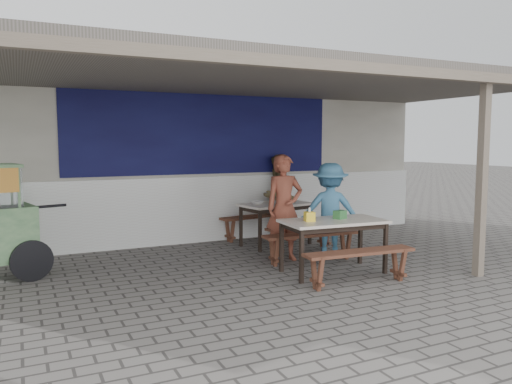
{
  "coord_description": "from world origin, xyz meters",
  "views": [
    {
      "loc": [
        -3.29,
        -5.64,
        1.83
      ],
      "look_at": [
        -0.17,
        0.9,
        1.1
      ],
      "focal_mm": 35.0,
      "sensor_mm": 36.0,
      "label": 1
    }
  ],
  "objects_px": {
    "table_right": "(333,225)",
    "bench_left_wall": "(253,222)",
    "bench_right_street": "(359,259)",
    "patron_street_side": "(284,208)",
    "tissue_box": "(309,217)",
    "condiment_bowl": "(257,202)",
    "table_left": "(276,208)",
    "patron_wall_side": "(278,196)",
    "condiment_jar": "(285,198)",
    "patron_right_table": "(330,210)",
    "bench_right_wall": "(311,240)",
    "bench_left_street": "(301,232)",
    "donation_box": "(340,215)"
  },
  "relations": [
    {
      "from": "table_right",
      "to": "bench_left_wall",
      "type": "bearing_deg",
      "value": 93.31
    },
    {
      "from": "bench_right_street",
      "to": "table_right",
      "type": "bearing_deg",
      "value": 90.0
    },
    {
      "from": "patron_street_side",
      "to": "tissue_box",
      "type": "relative_size",
      "value": 12.77
    },
    {
      "from": "patron_street_side",
      "to": "condiment_bowl",
      "type": "xyz_separation_m",
      "value": [
        0.08,
        1.14,
        -0.04
      ]
    },
    {
      "from": "table_left",
      "to": "patron_street_side",
      "type": "xyz_separation_m",
      "value": [
        -0.41,
        -1.06,
        0.15
      ]
    },
    {
      "from": "table_left",
      "to": "patron_wall_side",
      "type": "relative_size",
      "value": 0.84
    },
    {
      "from": "table_left",
      "to": "condiment_jar",
      "type": "distance_m",
      "value": 0.45
    },
    {
      "from": "table_right",
      "to": "patron_right_table",
      "type": "bearing_deg",
      "value": 62.72
    },
    {
      "from": "table_right",
      "to": "bench_right_wall",
      "type": "xyz_separation_m",
      "value": [
        0.04,
        0.66,
        -0.33
      ]
    },
    {
      "from": "bench_left_street",
      "to": "condiment_bowl",
      "type": "xyz_separation_m",
      "value": [
        -0.47,
        0.75,
        0.44
      ]
    },
    {
      "from": "table_left",
      "to": "patron_street_side",
      "type": "relative_size",
      "value": 0.82
    },
    {
      "from": "bench_right_wall",
      "to": "condiment_bowl",
      "type": "relative_size",
      "value": 6.97
    },
    {
      "from": "donation_box",
      "to": "patron_right_table",
      "type": "bearing_deg",
      "value": 65.05
    },
    {
      "from": "patron_right_table",
      "to": "donation_box",
      "type": "height_order",
      "value": "patron_right_table"
    },
    {
      "from": "bench_right_street",
      "to": "patron_wall_side",
      "type": "distance_m",
      "value": 3.4
    },
    {
      "from": "table_right",
      "to": "condiment_jar",
      "type": "relative_size",
      "value": 14.25
    },
    {
      "from": "table_left",
      "to": "patron_right_table",
      "type": "distance_m",
      "value": 1.23
    },
    {
      "from": "bench_left_street",
      "to": "bench_right_street",
      "type": "xyz_separation_m",
      "value": [
        -0.33,
        -2.0,
        0.01
      ]
    },
    {
      "from": "patron_right_table",
      "to": "bench_right_wall",
      "type": "bearing_deg",
      "value": 53.84
    },
    {
      "from": "table_left",
      "to": "bench_right_street",
      "type": "distance_m",
      "value": 2.7
    },
    {
      "from": "table_right",
      "to": "bench_right_street",
      "type": "height_order",
      "value": "table_right"
    },
    {
      "from": "table_left",
      "to": "condiment_bowl",
      "type": "bearing_deg",
      "value": 156.87
    },
    {
      "from": "tissue_box",
      "to": "condiment_jar",
      "type": "xyz_separation_m",
      "value": [
        0.86,
        2.23,
        -0.01
      ]
    },
    {
      "from": "table_left",
      "to": "bench_left_wall",
      "type": "distance_m",
      "value": 0.77
    },
    {
      "from": "table_right",
      "to": "patron_right_table",
      "type": "relative_size",
      "value": 0.98
    },
    {
      "from": "tissue_box",
      "to": "condiment_bowl",
      "type": "distance_m",
      "value": 2.05
    },
    {
      "from": "bench_left_wall",
      "to": "bench_right_wall",
      "type": "height_order",
      "value": "same"
    },
    {
      "from": "table_left",
      "to": "patron_right_table",
      "type": "relative_size",
      "value": 0.9
    },
    {
      "from": "donation_box",
      "to": "condiment_bowl",
      "type": "relative_size",
      "value": 0.81
    },
    {
      "from": "bench_left_street",
      "to": "bench_left_wall",
      "type": "distance_m",
      "value": 1.38
    },
    {
      "from": "bench_left_wall",
      "to": "bench_right_street",
      "type": "distance_m",
      "value": 3.35
    },
    {
      "from": "bench_right_wall",
      "to": "patron_right_table",
      "type": "distance_m",
      "value": 0.65
    },
    {
      "from": "bench_left_wall",
      "to": "condiment_jar",
      "type": "bearing_deg",
      "value": -52.33
    },
    {
      "from": "bench_left_wall",
      "to": "patron_street_side",
      "type": "relative_size",
      "value": 0.83
    },
    {
      "from": "bench_right_street",
      "to": "bench_right_wall",
      "type": "xyz_separation_m",
      "value": [
        0.09,
        1.32,
        0.0
      ]
    },
    {
      "from": "table_left",
      "to": "bench_left_street",
      "type": "distance_m",
      "value": 0.77
    },
    {
      "from": "table_right",
      "to": "patron_street_side",
      "type": "distance_m",
      "value": 1.0
    },
    {
      "from": "bench_left_wall",
      "to": "bench_right_wall",
      "type": "xyz_separation_m",
      "value": [
        0.02,
        -2.04,
        0.01
      ]
    },
    {
      "from": "patron_right_table",
      "to": "tissue_box",
      "type": "bearing_deg",
      "value": 74.16
    },
    {
      "from": "condiment_jar",
      "to": "condiment_bowl",
      "type": "relative_size",
      "value": 0.47
    },
    {
      "from": "bench_right_wall",
      "to": "patron_right_table",
      "type": "relative_size",
      "value": 1.03
    },
    {
      "from": "donation_box",
      "to": "condiment_jar",
      "type": "relative_size",
      "value": 1.73
    },
    {
      "from": "patron_street_side",
      "to": "condiment_jar",
      "type": "relative_size",
      "value": 15.91
    },
    {
      "from": "bench_left_street",
      "to": "patron_right_table",
      "type": "distance_m",
      "value": 0.69
    },
    {
      "from": "table_left",
      "to": "table_right",
      "type": "distance_m",
      "value": 2.02
    },
    {
      "from": "bench_right_street",
      "to": "patron_street_side",
      "type": "bearing_deg",
      "value": 101.4
    },
    {
      "from": "table_left",
      "to": "condiment_jar",
      "type": "xyz_separation_m",
      "value": [
        0.34,
        0.26,
        0.13
      ]
    },
    {
      "from": "patron_wall_side",
      "to": "condiment_bowl",
      "type": "xyz_separation_m",
      "value": [
        -0.72,
        -0.56,
        -0.02
      ]
    },
    {
      "from": "table_left",
      "to": "patron_street_side",
      "type": "bearing_deg",
      "value": -122.01
    },
    {
      "from": "table_right",
      "to": "condiment_bowl",
      "type": "bearing_deg",
      "value": 98.82
    }
  ]
}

